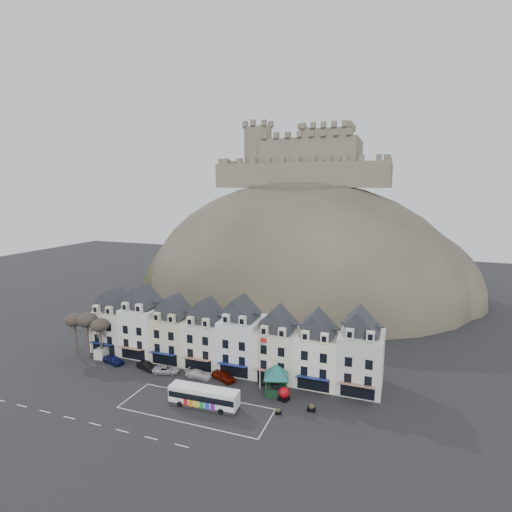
{
  "coord_description": "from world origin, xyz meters",
  "views": [
    {
      "loc": [
        28.72,
        -46.12,
        31.59
      ],
      "look_at": [
        3.0,
        24.0,
        19.04
      ],
      "focal_mm": 28.0,
      "sensor_mm": 36.0,
      "label": 1
    }
  ],
  "objects_px": {
    "car_charcoal": "(270,382)",
    "car_white": "(199,374)",
    "flagpole": "(260,359)",
    "car_silver": "(166,370)",
    "car_black": "(147,366)",
    "car_maroon": "(224,376)",
    "car_navy": "(113,360)",
    "bus": "(204,396)",
    "bus_shelter": "(276,371)",
    "red_buoy": "(284,394)",
    "white_van": "(105,351)"
  },
  "relations": [
    {
      "from": "car_silver",
      "to": "car_charcoal",
      "type": "relative_size",
      "value": 1.17
    },
    {
      "from": "white_van",
      "to": "car_silver",
      "type": "distance_m",
      "value": 15.24
    },
    {
      "from": "car_silver",
      "to": "car_white",
      "type": "bearing_deg",
      "value": -101.98
    },
    {
      "from": "bus",
      "to": "car_charcoal",
      "type": "height_order",
      "value": "bus"
    },
    {
      "from": "car_charcoal",
      "to": "bus",
      "type": "bearing_deg",
      "value": 151.1
    },
    {
      "from": "white_van",
      "to": "car_navy",
      "type": "relative_size",
      "value": 0.96
    },
    {
      "from": "bus",
      "to": "flagpole",
      "type": "xyz_separation_m",
      "value": [
        6.0,
        7.89,
        3.47
      ]
    },
    {
      "from": "red_buoy",
      "to": "car_white",
      "type": "xyz_separation_m",
      "value": [
        -15.6,
        1.95,
        -0.38
      ]
    },
    {
      "from": "car_white",
      "to": "car_charcoal",
      "type": "relative_size",
      "value": 1.16
    },
    {
      "from": "car_black",
      "to": "flagpole",
      "type": "bearing_deg",
      "value": -72.18
    },
    {
      "from": "flagpole",
      "to": "car_silver",
      "type": "distance_m",
      "value": 17.78
    },
    {
      "from": "bus_shelter",
      "to": "car_black",
      "type": "xyz_separation_m",
      "value": [
        -24.0,
        0.0,
        -3.06
      ]
    },
    {
      "from": "red_buoy",
      "to": "car_black",
      "type": "bearing_deg",
      "value": 176.5
    },
    {
      "from": "car_charcoal",
      "to": "red_buoy",
      "type": "bearing_deg",
      "value": -127.22
    },
    {
      "from": "bus_shelter",
      "to": "bus",
      "type": "bearing_deg",
      "value": -156.04
    },
    {
      "from": "white_van",
      "to": "car_black",
      "type": "relative_size",
      "value": 1.05
    },
    {
      "from": "white_van",
      "to": "car_silver",
      "type": "height_order",
      "value": "white_van"
    },
    {
      "from": "bus",
      "to": "red_buoy",
      "type": "height_order",
      "value": "bus"
    },
    {
      "from": "car_white",
      "to": "bus_shelter",
      "type": "bearing_deg",
      "value": -90.94
    },
    {
      "from": "bus",
      "to": "white_van",
      "type": "distance_m",
      "value": 27.99
    },
    {
      "from": "car_maroon",
      "to": "bus_shelter",
      "type": "bearing_deg",
      "value": -72.33
    },
    {
      "from": "red_buoy",
      "to": "car_navy",
      "type": "distance_m",
      "value": 32.98
    },
    {
      "from": "red_buoy",
      "to": "bus",
      "type": "bearing_deg",
      "value": -150.94
    },
    {
      "from": "flagpole",
      "to": "car_charcoal",
      "type": "xyz_separation_m",
      "value": [
        1.1,
        1.43,
        -4.47
      ]
    },
    {
      "from": "bus_shelter",
      "to": "car_maroon",
      "type": "bearing_deg",
      "value": 157.38
    },
    {
      "from": "car_charcoal",
      "to": "car_maroon",
      "type": "bearing_deg",
      "value": 104.6
    },
    {
      "from": "car_navy",
      "to": "car_charcoal",
      "type": "height_order",
      "value": "car_navy"
    },
    {
      "from": "car_black",
      "to": "car_charcoal",
      "type": "xyz_separation_m",
      "value": [
        22.33,
        1.91,
        -0.03
      ]
    },
    {
      "from": "car_black",
      "to": "car_white",
      "type": "height_order",
      "value": "car_black"
    },
    {
      "from": "car_maroon",
      "to": "red_buoy",
      "type": "bearing_deg",
      "value": -79.13
    },
    {
      "from": "car_maroon",
      "to": "car_navy",
      "type": "bearing_deg",
      "value": 116.82
    },
    {
      "from": "bus",
      "to": "car_black",
      "type": "relative_size",
      "value": 2.59
    },
    {
      "from": "flagpole",
      "to": "car_black",
      "type": "distance_m",
      "value": 21.69
    },
    {
      "from": "car_white",
      "to": "car_maroon",
      "type": "height_order",
      "value": "car_maroon"
    },
    {
      "from": "car_charcoal",
      "to": "car_white",
      "type": "bearing_deg",
      "value": 105.55
    },
    {
      "from": "car_navy",
      "to": "car_white",
      "type": "height_order",
      "value": "car_navy"
    },
    {
      "from": "red_buoy",
      "to": "white_van",
      "type": "bearing_deg",
      "value": 174.14
    },
    {
      "from": "bus",
      "to": "car_navy",
      "type": "height_order",
      "value": "bus"
    },
    {
      "from": "flagpole",
      "to": "red_buoy",
      "type": "bearing_deg",
      "value": -24.42
    },
    {
      "from": "flagpole",
      "to": "car_silver",
      "type": "relative_size",
      "value": 1.96
    },
    {
      "from": "car_navy",
      "to": "car_white",
      "type": "relative_size",
      "value": 0.98
    },
    {
      "from": "car_silver",
      "to": "car_white",
      "type": "xyz_separation_m",
      "value": [
        6.11,
        0.38,
        0.02
      ]
    },
    {
      "from": "bus",
      "to": "car_navy",
      "type": "distance_m",
      "value": 23.64
    },
    {
      "from": "bus_shelter",
      "to": "car_maroon",
      "type": "xyz_separation_m",
      "value": [
        -9.5,
        1.06,
        -2.96
      ]
    },
    {
      "from": "bus_shelter",
      "to": "car_white",
      "type": "distance_m",
      "value": 14.2
    },
    {
      "from": "flagpole",
      "to": "car_white",
      "type": "distance_m",
      "value": 11.95
    },
    {
      "from": "white_van",
      "to": "car_silver",
      "type": "bearing_deg",
      "value": -13.27
    },
    {
      "from": "bus",
      "to": "bus_shelter",
      "type": "relative_size",
      "value": 1.45
    },
    {
      "from": "bus",
      "to": "car_black",
      "type": "xyz_separation_m",
      "value": [
        -15.23,
        7.41,
        -0.97
      ]
    },
    {
      "from": "car_black",
      "to": "car_silver",
      "type": "height_order",
      "value": "car_black"
    }
  ]
}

